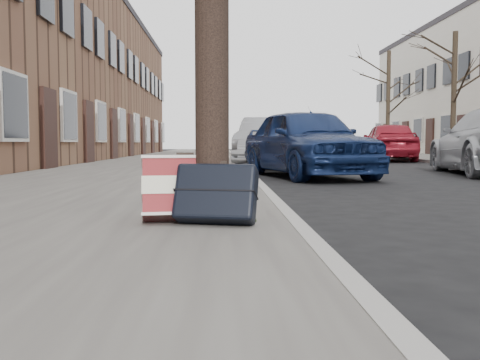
{
  "coord_description": "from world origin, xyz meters",
  "views": [
    {
      "loc": [
        -1.85,
        -3.48,
        0.75
      ],
      "look_at": [
        -1.7,
        0.8,
        0.45
      ],
      "focal_mm": 40.0,
      "sensor_mm": 36.0,
      "label": 1
    }
  ],
  "objects_px": {
    "suitcase_navy": "(216,193)",
    "car_near_mid": "(269,142)",
    "car_near_front": "(307,142)",
    "suitcase_red": "(186,189)"
  },
  "relations": [
    {
      "from": "suitcase_navy",
      "to": "car_near_mid",
      "type": "height_order",
      "value": "car_near_mid"
    },
    {
      "from": "car_near_front",
      "to": "car_near_mid",
      "type": "height_order",
      "value": "car_near_mid"
    },
    {
      "from": "car_near_mid",
      "to": "car_near_front",
      "type": "bearing_deg",
      "value": -75.29
    },
    {
      "from": "suitcase_red",
      "to": "car_near_mid",
      "type": "xyz_separation_m",
      "value": [
        1.78,
        12.5,
        0.4
      ]
    },
    {
      "from": "car_near_front",
      "to": "car_near_mid",
      "type": "distance_m",
      "value": 5.14
    },
    {
      "from": "suitcase_navy",
      "to": "suitcase_red",
      "type": "bearing_deg",
      "value": 161.22
    },
    {
      "from": "suitcase_navy",
      "to": "car_near_front",
      "type": "xyz_separation_m",
      "value": [
        1.9,
        7.52,
        0.4
      ]
    },
    {
      "from": "suitcase_red",
      "to": "car_near_front",
      "type": "distance_m",
      "value": 7.68
    },
    {
      "from": "car_near_mid",
      "to": "suitcase_red",
      "type": "bearing_deg",
      "value": -87.41
    },
    {
      "from": "suitcase_red",
      "to": "car_near_mid",
      "type": "bearing_deg",
      "value": 74.68
    }
  ]
}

